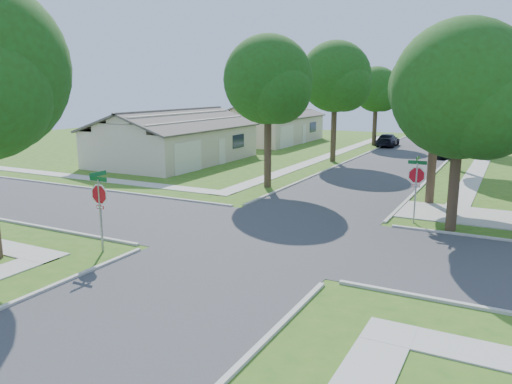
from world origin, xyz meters
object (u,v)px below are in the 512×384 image
at_px(tree_w_near, 269,84).
at_px(car_curb_west, 388,140).
at_px(house_nw_far, 268,128).
at_px(tree_e_near, 438,93).
at_px(tree_e_mid, 464,83).
at_px(car_curb_east, 446,150).
at_px(tree_e_far, 478,87).
at_px(tree_w_mid, 336,80).
at_px(stop_sign_ne, 416,178).
at_px(tree_ne_corner, 463,96).
at_px(stop_sign_sw, 99,198).
at_px(house_nw_near, 175,143).
at_px(tree_w_far, 377,91).

relative_size(tree_w_near, car_curb_west, 2.00).
distance_m(house_nw_far, car_curb_west, 12.93).
height_order(tree_e_near, tree_e_mid, tree_e_mid).
relative_size(tree_e_mid, car_curb_east, 2.41).
distance_m(tree_e_far, tree_w_mid, 16.05).
height_order(stop_sign_ne, tree_e_mid, tree_e_mid).
relative_size(tree_e_near, tree_w_near, 0.92).
distance_m(tree_w_mid, tree_ne_corner, 20.10).
distance_m(stop_sign_sw, tree_e_near, 17.04).
bearing_deg(tree_w_near, stop_sign_ne, -24.74).
relative_size(car_curb_east, car_curb_west, 0.85).
bearing_deg(tree_ne_corner, car_curb_west, 107.98).
bearing_deg(car_curb_west, house_nw_near, 53.31).
xyz_separation_m(tree_ne_corner, car_curb_west, (-9.56, 29.46, -4.94)).
distance_m(tree_e_far, tree_w_near, 26.71).
relative_size(tree_w_far, tree_ne_corner, 0.93).
bearing_deg(tree_e_mid, tree_w_mid, 180.00).
bearing_deg(stop_sign_sw, tree_e_far, 76.27).
xyz_separation_m(tree_w_mid, car_curb_west, (1.44, 12.66, -5.84)).
xyz_separation_m(tree_e_mid, tree_w_mid, (-9.40, 0.00, 0.24)).
bearing_deg(tree_w_mid, house_nw_far, 135.93).
height_order(tree_w_mid, tree_w_far, tree_w_mid).
distance_m(stop_sign_ne, tree_ne_corner, 3.96).
distance_m(tree_e_near, tree_w_far, 26.71).
bearing_deg(stop_sign_sw, tree_ne_corner, 38.84).
xyz_separation_m(tree_e_far, house_nw_near, (-20.75, -19.01, -4.46)).
bearing_deg(car_curb_west, tree_ne_corner, 105.71).
bearing_deg(car_curb_east, tree_e_far, 78.13).
xyz_separation_m(tree_w_far, tree_ne_corner, (11.01, -29.80, 0.09)).
bearing_deg(stop_sign_sw, tree_w_far, 89.93).
xyz_separation_m(tree_w_mid, tree_w_far, (-0.01, 13.00, -0.98)).
relative_size(stop_sign_ne, house_nw_near, 0.22).
bearing_deg(stop_sign_ne, car_curb_east, 93.74).
relative_size(stop_sign_ne, tree_w_near, 0.33).
relative_size(stop_sign_sw, tree_w_near, 0.33).
xyz_separation_m(tree_e_near, tree_ne_corner, (1.61, -4.80, -0.05)).
bearing_deg(tree_e_far, tree_e_near, -90.00).
height_order(stop_sign_ne, tree_e_near, tree_e_near).
bearing_deg(tree_e_near, tree_ne_corner, -71.47).
bearing_deg(tree_w_mid, tree_ne_corner, -56.78).
xyz_separation_m(stop_sign_sw, tree_w_far, (0.05, 38.71, 3.48)).
xyz_separation_m(tree_e_mid, car_curb_west, (-7.96, 12.66, -5.60)).
relative_size(tree_e_far, tree_w_mid, 0.91).
height_order(tree_ne_corner, house_nw_far, tree_ne_corner).
bearing_deg(car_curb_east, tree_ne_corner, -80.44).
relative_size(tree_w_near, car_curb_east, 2.35).
height_order(tree_w_mid, house_nw_far, tree_w_mid).
relative_size(tree_e_mid, tree_w_near, 1.03).
bearing_deg(stop_sign_sw, car_curb_east, 76.28).
distance_m(tree_w_near, tree_w_mid, 12.01).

